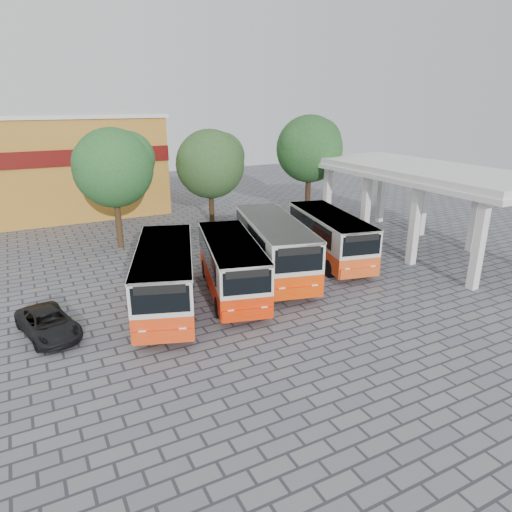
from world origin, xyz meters
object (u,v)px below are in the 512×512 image
bus_far_left (165,274)px  parked_car (48,323)px  bus_far_right (330,234)px  bus_centre_right (274,244)px  bus_centre_left (231,263)px

bus_far_left → parked_car: bearing=-157.7°
bus_far_right → parked_car: bearing=-159.6°
bus_far_left → parked_car: bus_far_left is taller
bus_centre_right → bus_far_right: bus_centre_right is taller
bus_far_left → bus_far_right: bus_far_left is taller
bus_centre_left → bus_far_right: (7.38, 1.85, 0.05)m
bus_centre_left → parked_car: 8.71m
bus_centre_right → parked_car: size_ratio=2.35×
bus_far_left → parked_car: (-5.19, -0.31, -1.17)m
bus_far_left → bus_centre_left: size_ratio=1.06×
bus_centre_right → parked_car: bus_centre_right is taller
parked_car → bus_centre_left: bearing=-10.6°
parked_car → bus_far_left: bearing=-10.2°
bus_far_left → bus_far_right: bearing=29.3°
bus_far_left → bus_centre_left: bus_far_left is taller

